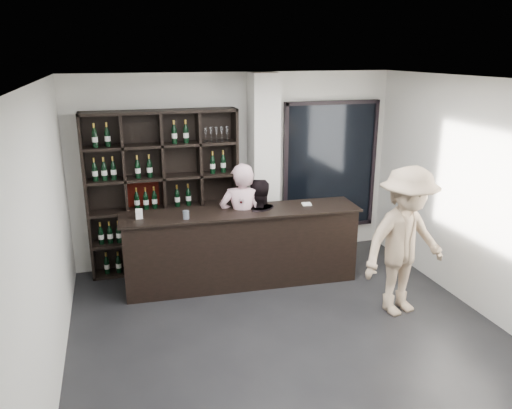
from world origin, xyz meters
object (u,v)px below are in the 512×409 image
object	(u,v)px
taster_pink	(242,223)
wine_shelf	(164,193)
taster_black	(257,230)
tasting_counter	(242,247)
customer	(405,242)

from	to	relation	value
taster_pink	wine_shelf	bearing A→B (deg)	-20.75
taster_pink	taster_black	world-z (taller)	taster_pink
tasting_counter	taster_pink	bearing A→B (deg)	74.40
taster_black	customer	bearing A→B (deg)	132.04
wine_shelf	taster_pink	size ratio (longest dim) A/B	1.38
taster_black	customer	distance (m)	2.08
customer	taster_black	bearing A→B (deg)	123.68
customer	taster_pink	bearing A→B (deg)	127.57
wine_shelf	tasting_counter	bearing A→B (deg)	-40.14
tasting_counter	taster_black	world-z (taller)	taster_black
tasting_counter	customer	xyz separation A→B (m)	(1.72, -1.35, 0.40)
taster_pink	customer	world-z (taller)	customer
tasting_counter	customer	bearing A→B (deg)	-35.12
wine_shelf	customer	distance (m)	3.46
wine_shelf	taster_black	size ratio (longest dim) A/B	1.61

